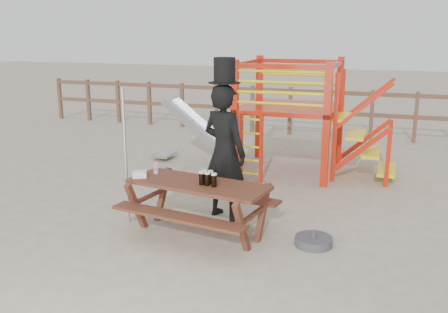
# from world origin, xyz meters

# --- Properties ---
(ground) EXTENTS (60.00, 60.00, 0.00)m
(ground) POSITION_xyz_m (0.00, 0.00, 0.00)
(ground) COLOR #B8A88F
(ground) RESTS_ON ground
(back_fence) EXTENTS (15.09, 0.09, 1.20)m
(back_fence) POSITION_xyz_m (0.00, 7.00, 0.74)
(back_fence) COLOR brown
(back_fence) RESTS_ON ground
(playground_fort) EXTENTS (4.71, 1.84, 2.10)m
(playground_fort) POSITION_xyz_m (0.12, 3.58, 1.07)
(playground_fort) COLOR red
(playground_fort) RESTS_ON ground
(picnic_table) EXTENTS (1.98, 1.51, 0.70)m
(picnic_table) POSITION_xyz_m (-0.23, 0.20, 0.44)
(picnic_table) COLOR brown
(picnic_table) RESTS_ON ground
(man_with_hat) EXTENTS (0.81, 0.67, 2.24)m
(man_with_hat) POSITION_xyz_m (-0.12, 0.90, 1.00)
(man_with_hat) COLOR black
(man_with_hat) RESTS_ON ground
(metal_pole) EXTENTS (0.04, 0.04, 1.87)m
(metal_pole) POSITION_xyz_m (-1.30, 0.25, 0.94)
(metal_pole) COLOR #B2B2B7
(metal_pole) RESTS_ON ground
(parasol_base) EXTENTS (0.47, 0.47, 0.20)m
(parasol_base) POSITION_xyz_m (1.24, 0.34, 0.05)
(parasol_base) COLOR #3E3E43
(parasol_base) RESTS_ON ground
(paper_bag) EXTENTS (0.23, 0.21, 0.08)m
(paper_bag) POSITION_xyz_m (-1.05, 0.16, 0.74)
(paper_bag) COLOR white
(paper_bag) RESTS_ON picnic_table
(stout_pints) EXTENTS (0.25, 0.18, 0.17)m
(stout_pints) POSITION_xyz_m (-0.09, 0.16, 0.79)
(stout_pints) COLOR black
(stout_pints) RESTS_ON picnic_table
(empty_glasses) EXTENTS (0.07, 0.07, 0.15)m
(empty_glasses) POSITION_xyz_m (-0.93, 0.40, 0.77)
(empty_glasses) COLOR silver
(empty_glasses) RESTS_ON picnic_table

